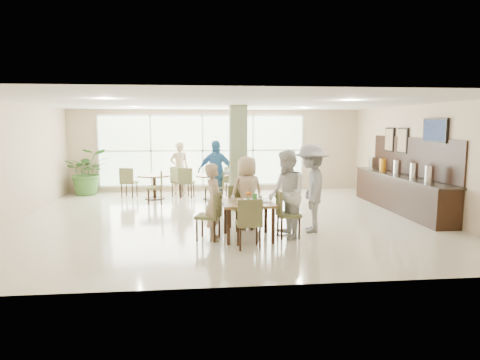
{
  "coord_description": "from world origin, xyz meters",
  "views": [
    {
      "loc": [
        -0.75,
        -10.29,
        2.29
      ],
      "look_at": [
        0.2,
        -1.2,
        1.1
      ],
      "focal_mm": 32.0,
      "sensor_mm": 36.0,
      "label": 1
    }
  ],
  "objects": [
    {
      "name": "buffet_counter",
      "position": [
        4.7,
        0.51,
        0.55
      ],
      "size": [
        0.64,
        4.7,
        1.95
      ],
      "color": "black",
      "rests_on": "ground"
    },
    {
      "name": "adult_standing",
      "position": [
        -1.28,
        3.85,
        0.86
      ],
      "size": [
        0.71,
        0.56,
        1.73
      ],
      "primitive_type": "imported",
      "rotation": [
        0.0,
        0.0,
        3.39
      ],
      "color": "tan",
      "rests_on": "ground"
    },
    {
      "name": "framed_art_b",
      "position": [
        4.95,
        1.8,
        1.85
      ],
      "size": [
        0.05,
        0.55,
        0.7
      ],
      "color": "black",
      "rests_on": "ground"
    },
    {
      "name": "chairs_table_left",
      "position": [
        -2.01,
        2.98,
        0.47
      ],
      "size": [
        2.19,
        1.79,
        0.95
      ],
      "color": "brown",
      "rests_on": "ground"
    },
    {
      "name": "main_table",
      "position": [
        0.29,
        -1.92,
        0.66
      ],
      "size": [
        1.03,
        1.03,
        0.75
      ],
      "color": "brown",
      "rests_on": "ground"
    },
    {
      "name": "teen_standing",
      "position": [
        1.7,
        -1.49,
        0.95
      ],
      "size": [
        0.93,
        1.34,
        1.89
      ],
      "primitive_type": "imported",
      "rotation": [
        0.0,
        0.0,
        -1.77
      ],
      "color": "#98979A",
      "rests_on": "ground"
    },
    {
      "name": "round_table_right",
      "position": [
        -0.24,
        2.78,
        0.56
      ],
      "size": [
        1.03,
        1.03,
        0.75
      ],
      "color": "brown",
      "rests_on": "ground"
    },
    {
      "name": "adult_a",
      "position": [
        -0.18,
        2.03,
        0.92
      ],
      "size": [
        1.22,
        0.94,
        1.84
      ],
      "primitive_type": "imported",
      "rotation": [
        0.0,
        0.0,
        -0.34
      ],
      "color": "teal",
      "rests_on": "ground"
    },
    {
      "name": "room_shell",
      "position": [
        0.0,
        0.0,
        1.7
      ],
      "size": [
        10.0,
        10.0,
        10.0
      ],
      "color": "white",
      "rests_on": "ground"
    },
    {
      "name": "teen_left",
      "position": [
        -0.4,
        -1.92,
        0.76
      ],
      "size": [
        0.42,
        0.59,
        1.53
      ],
      "primitive_type": "imported",
      "rotation": [
        0.0,
        0.0,
        1.48
      ],
      "color": "tan",
      "rests_on": "ground"
    },
    {
      "name": "tabletop_clutter",
      "position": [
        0.31,
        -1.94,
        0.81
      ],
      "size": [
        0.74,
        0.73,
        0.21
      ],
      "color": "white",
      "rests_on": "main_table"
    },
    {
      "name": "framed_art_a",
      "position": [
        4.95,
        1.0,
        1.85
      ],
      "size": [
        0.05,
        0.55,
        0.7
      ],
      "color": "black",
      "rests_on": "ground"
    },
    {
      "name": "chairs_main_table",
      "position": [
        0.26,
        -1.9,
        0.47
      ],
      "size": [
        2.15,
        1.98,
        0.95
      ],
      "color": "brown",
      "rests_on": "ground"
    },
    {
      "name": "teen_far",
      "position": [
        0.37,
        -1.06,
        0.8
      ],
      "size": [
        0.88,
        0.67,
        1.61
      ],
      "primitive_type": "imported",
      "rotation": [
        0.0,
        0.0,
        3.48
      ],
      "color": "tan",
      "rests_on": "ground"
    },
    {
      "name": "potted_plant",
      "position": [
        -4.27,
        4.04,
        0.76
      ],
      "size": [
        1.66,
        1.66,
        1.53
      ],
      "primitive_type": "imported",
      "rotation": [
        0.0,
        0.0,
        0.24
      ],
      "color": "#3A6A2A",
      "rests_on": "ground"
    },
    {
      "name": "wall_tv",
      "position": [
        4.94,
        -0.6,
        2.15
      ],
      "size": [
        0.06,
        1.0,
        0.58
      ],
      "color": "black",
      "rests_on": "ground"
    },
    {
      "name": "ground",
      "position": [
        0.0,
        0.0,
        0.0
      ],
      "size": [
        10.0,
        10.0,
        0.0
      ],
      "primitive_type": "plane",
      "color": "beige",
      "rests_on": "ground"
    },
    {
      "name": "round_table_left",
      "position": [
        -2.02,
        2.99,
        0.56
      ],
      "size": [
        1.05,
        1.05,
        0.75
      ],
      "color": "brown",
      "rests_on": "ground"
    },
    {
      "name": "column",
      "position": [
        0.4,
        1.2,
        1.4
      ],
      "size": [
        0.45,
        0.45,
        2.8
      ],
      "primitive_type": "cube",
      "color": "#6A7854",
      "rests_on": "ground"
    },
    {
      "name": "window_bank",
      "position": [
        -0.5,
        4.46,
        1.4
      ],
      "size": [
        7.0,
        0.04,
        7.0
      ],
      "color": "silver",
      "rests_on": "ground"
    },
    {
      "name": "adult_b",
      "position": [
        0.51,
        2.87,
        0.8
      ],
      "size": [
        1.07,
        1.6,
        1.59
      ],
      "primitive_type": "imported",
      "rotation": [
        0.0,
        0.0,
        -1.9
      ],
      "color": "white",
      "rests_on": "ground"
    },
    {
      "name": "teen_right",
      "position": [
        1.07,
        -1.93,
        0.9
      ],
      "size": [
        0.78,
        0.95,
        1.79
      ],
      "primitive_type": "imported",
      "rotation": [
        0.0,
        0.0,
        -1.45
      ],
      "color": "white",
      "rests_on": "ground"
    },
    {
      "name": "chairs_table_right",
      "position": [
        -0.26,
        2.8,
        0.47
      ],
      "size": [
        2.08,
        1.79,
        0.95
      ],
      "color": "brown",
      "rests_on": "ground"
    }
  ]
}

